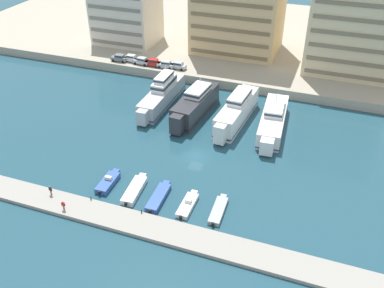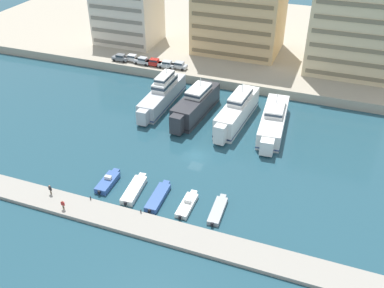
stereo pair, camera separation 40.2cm
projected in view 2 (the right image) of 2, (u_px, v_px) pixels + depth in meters
ground_plane at (196, 155)px, 77.74m from camera, size 400.00×400.00×0.00m
quay_promenade at (268, 38)px, 126.12m from camera, size 180.00×70.00×2.14m
pier_dock at (149, 227)px, 62.00m from camera, size 120.00×4.64×0.60m
yacht_silver_far_left at (163, 94)px, 92.94m from camera, size 3.91×20.65×8.19m
yacht_charcoal_left at (195, 105)px, 88.73m from camera, size 5.67×18.68×7.51m
yacht_white_mid_left at (237, 111)px, 86.30m from camera, size 5.17×19.90×7.62m
yacht_white_center_left at (273, 120)px, 84.35m from camera, size 5.73×20.43×6.44m
motorboat_blue_far_left at (108, 182)px, 70.48m from camera, size 2.23×6.51×1.51m
motorboat_white_left at (134, 189)px, 68.88m from camera, size 2.67×7.93×0.93m
motorboat_blue_mid_left at (158, 197)px, 67.44m from camera, size 2.23×7.76×0.87m
motorboat_white_center_left at (187, 205)px, 65.93m from camera, size 1.91×6.65×1.27m
motorboat_grey_center at (218, 210)px, 64.93m from camera, size 2.07×7.13×0.80m
car_grey_far_left at (120, 57)px, 108.43m from camera, size 4.15×2.01×1.80m
car_white_left at (132, 58)px, 108.26m from camera, size 4.14×2.00×1.80m
car_silver_mid_left at (143, 61)px, 106.73m from camera, size 4.19×2.11×1.80m
car_red_center_left at (154, 62)px, 105.88m from camera, size 4.16×2.05×1.80m
car_silver_center at (167, 64)px, 104.82m from camera, size 4.17×2.05×1.80m
car_silver_center_right at (179, 65)px, 104.35m from camera, size 4.18×2.10×1.80m
apartment_block_far_left at (128, 13)px, 116.78m from camera, size 16.75×13.40×17.92m
apartment_block_left at (240, 1)px, 108.64m from camera, size 22.32×16.74×27.64m
apartment_block_mid_left at (359, 24)px, 97.97m from camera, size 21.33×15.50×24.75m
pedestrian_near_edge at (63, 204)px, 64.25m from camera, size 0.63×0.27×1.64m
pedestrian_mid_deck at (50, 189)px, 67.17m from camera, size 0.66×0.32×1.73m
bollard_west at (90, 198)px, 66.46m from camera, size 0.20×0.20×0.61m
bollard_west_mid at (141, 211)px, 63.94m from camera, size 0.20×0.20×0.61m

